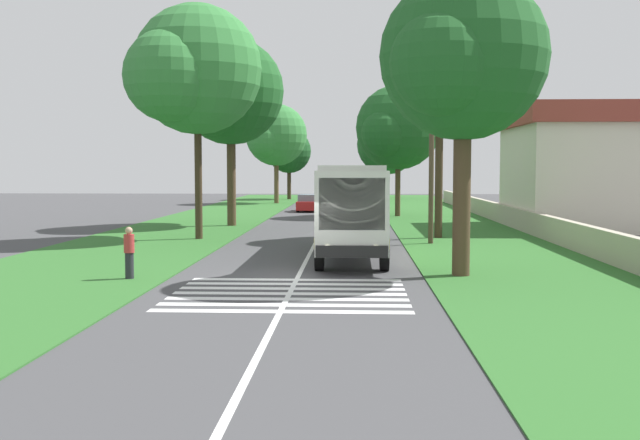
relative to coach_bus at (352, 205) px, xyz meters
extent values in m
plane|color=#424244|center=(-5.50, 1.80, -2.15)|extent=(160.00, 160.00, 0.00)
cube|color=#2D6628|center=(9.50, 10.00, -2.13)|extent=(120.00, 8.00, 0.04)
cube|color=#2D6628|center=(9.50, -6.40, -2.13)|extent=(120.00, 8.00, 0.04)
cube|color=silver|center=(9.50, 1.80, -2.14)|extent=(110.00, 0.16, 0.01)
cube|color=silver|center=(-0.03, 0.00, -0.05)|extent=(11.00, 2.50, 2.90)
cube|color=slate|center=(0.27, 0.00, 0.48)|extent=(9.68, 2.54, 0.85)
cube|color=slate|center=(-5.49, 0.00, 0.30)|extent=(0.08, 2.20, 1.74)
cube|color=#B29E19|center=(-0.03, 0.00, -1.05)|extent=(10.78, 2.53, 0.36)
cube|color=silver|center=(-0.03, 0.00, 1.49)|extent=(10.56, 2.30, 0.18)
cube|color=black|center=(-5.61, 0.00, -1.28)|extent=(0.16, 2.40, 0.40)
sphere|color=#F2EDCC|center=(-5.55, 0.80, -1.15)|extent=(0.24, 0.24, 0.24)
sphere|color=#F2EDCC|center=(-5.55, -0.81, -1.15)|extent=(0.24, 0.24, 0.24)
cylinder|color=black|center=(-3.93, 1.15, -1.60)|extent=(1.10, 0.32, 1.10)
cylinder|color=black|center=(3.47, 1.15, -1.60)|extent=(1.10, 0.32, 1.10)
cylinder|color=black|center=(-3.93, -1.15, -1.60)|extent=(1.10, 0.32, 1.10)
cylinder|color=black|center=(3.47, -1.15, -1.60)|extent=(1.10, 0.32, 1.10)
cube|color=silver|center=(-11.56, 1.80, -2.14)|extent=(0.45, 6.80, 0.01)
cube|color=silver|center=(-10.66, 1.80, -2.14)|extent=(0.45, 6.80, 0.01)
cube|color=silver|center=(-9.76, 1.80, -2.14)|extent=(0.45, 6.80, 0.01)
cube|color=silver|center=(-8.86, 1.80, -2.14)|extent=(0.45, 6.80, 0.01)
cube|color=silver|center=(-7.96, 1.80, -2.14)|extent=(0.45, 6.80, 0.01)
cube|color=silver|center=(-7.06, 1.80, -2.14)|extent=(0.45, 6.80, 0.01)
cube|color=silver|center=(-6.16, 1.80, -2.14)|extent=(0.45, 6.80, 0.01)
cube|color=#145933|center=(19.92, 0.01, -1.62)|extent=(4.30, 1.75, 0.70)
cube|color=slate|center=(19.82, 0.01, -0.99)|extent=(2.00, 1.61, 0.55)
cylinder|color=black|center=(18.57, 0.79, -1.83)|extent=(0.64, 0.22, 0.64)
cylinder|color=black|center=(21.27, 0.79, -1.83)|extent=(0.64, 0.22, 0.64)
cylinder|color=black|center=(18.57, -0.77, -1.83)|extent=(0.64, 0.22, 0.64)
cylinder|color=black|center=(21.27, -0.77, -1.83)|extent=(0.64, 0.22, 0.64)
cube|color=gold|center=(25.89, -0.14, -1.62)|extent=(4.30, 1.75, 0.70)
cube|color=slate|center=(25.79, -0.14, -0.99)|extent=(2.00, 1.61, 0.55)
cylinder|color=black|center=(24.54, 0.64, -1.83)|extent=(0.64, 0.22, 0.64)
cylinder|color=black|center=(27.24, 0.64, -1.83)|extent=(0.64, 0.22, 0.64)
cylinder|color=black|center=(24.54, -0.92, -1.83)|extent=(0.64, 0.22, 0.64)
cylinder|color=black|center=(27.24, -0.92, -1.83)|extent=(0.64, 0.22, 0.64)
cube|color=#B21E1E|center=(32.11, 3.73, -1.62)|extent=(4.30, 1.75, 0.70)
cube|color=slate|center=(32.01, 3.73, -0.99)|extent=(2.00, 1.61, 0.55)
cylinder|color=black|center=(30.76, 4.51, -1.83)|extent=(0.64, 0.22, 0.64)
cylinder|color=black|center=(33.46, 4.51, -1.83)|extent=(0.64, 0.22, 0.64)
cylinder|color=black|center=(30.76, 2.95, -1.83)|extent=(0.64, 0.22, 0.64)
cylinder|color=black|center=(33.46, 2.95, -1.83)|extent=(0.64, 0.22, 0.64)
cube|color=#BFB299|center=(41.07, 0.01, -0.67)|extent=(6.00, 2.10, 2.10)
cube|color=slate|center=(41.27, 0.01, -0.29)|extent=(5.04, 2.13, 0.70)
cube|color=slate|center=(38.10, 0.01, -0.46)|extent=(0.06, 1.76, 1.18)
cylinder|color=black|center=(39.17, 0.96, -1.77)|extent=(0.76, 0.24, 0.76)
cylinder|color=black|center=(42.97, 0.96, -1.77)|extent=(0.76, 0.24, 0.76)
cylinder|color=black|center=(39.17, -0.94, -1.77)|extent=(0.76, 0.24, 0.76)
cylinder|color=black|center=(42.97, -0.94, -1.77)|extent=(0.76, 0.24, 0.76)
cylinder|color=#3D2D1E|center=(55.54, 7.35, -0.04)|extent=(0.45, 0.45, 4.14)
sphere|color=#19471E|center=(55.54, 7.35, 3.42)|extent=(5.06, 5.06, 5.06)
sphere|color=#19471E|center=(57.06, 7.35, 3.04)|extent=(3.36, 3.36, 3.36)
sphere|color=#19471E|center=(54.27, 8.11, 3.04)|extent=(3.02, 3.02, 3.02)
cylinder|color=#4C3826|center=(16.11, 7.57, 1.15)|extent=(0.55, 0.55, 6.52)
sphere|color=#1E5623|center=(16.11, 7.57, 6.23)|extent=(6.61, 6.61, 6.61)
sphere|color=#1E5623|center=(18.09, 7.57, 5.73)|extent=(4.75, 4.75, 4.75)
sphere|color=#1E5623|center=(14.46, 8.56, 5.73)|extent=(4.70, 4.70, 4.70)
cylinder|color=brown|center=(45.74, 7.81, 0.50)|extent=(0.47, 0.47, 5.22)
sphere|color=#337A38|center=(45.74, 7.81, 4.83)|extent=(6.27, 6.27, 6.27)
sphere|color=#337A38|center=(47.62, 7.81, 4.36)|extent=(3.54, 3.54, 3.54)
sphere|color=#337A38|center=(44.17, 8.75, 4.36)|extent=(3.80, 3.80, 3.80)
cylinder|color=#3D2D1E|center=(7.33, 7.81, 1.27)|extent=(0.37, 0.37, 6.75)
sphere|color=#337A38|center=(7.33, 7.81, 6.43)|extent=(6.52, 6.52, 6.52)
sphere|color=#337A38|center=(9.29, 7.81, 5.95)|extent=(3.80, 3.80, 3.80)
sphere|color=#337A38|center=(5.70, 8.79, 5.95)|extent=(4.51, 4.51, 4.51)
cylinder|color=#4C3826|center=(-5.15, -3.66, 0.77)|extent=(0.59, 0.59, 5.76)
sphere|color=#1E5623|center=(-5.15, -3.66, 5.18)|extent=(5.56, 5.56, 5.56)
sphere|color=#1E5623|center=(-3.49, -3.66, 4.76)|extent=(4.07, 4.07, 4.07)
sphere|color=#1E5623|center=(-6.54, -2.83, 4.76)|extent=(3.38, 3.38, 3.38)
cylinder|color=brown|center=(58.30, -4.02, 0.11)|extent=(0.57, 0.57, 4.42)
sphere|color=#1E5623|center=(58.30, -4.02, 4.28)|extent=(7.14, 7.14, 7.14)
sphere|color=#1E5623|center=(60.45, -4.02, 3.75)|extent=(4.80, 4.80, 4.80)
sphere|color=#1E5623|center=(56.52, -2.95, 3.75)|extent=(4.27, 4.27, 4.27)
cylinder|color=#4C3826|center=(25.81, -3.36, 0.33)|extent=(0.39, 0.39, 4.88)
sphere|color=#1E5623|center=(25.81, -3.36, 4.51)|extent=(6.30, 6.30, 6.30)
sphere|color=#1E5623|center=(27.70, -3.36, 4.03)|extent=(4.48, 4.48, 4.48)
sphere|color=#1E5623|center=(24.23, -2.42, 4.03)|extent=(3.65, 3.65, 3.65)
cylinder|color=#3D2D1E|center=(8.46, -4.44, 1.24)|extent=(0.40, 0.40, 6.69)
sphere|color=#337A38|center=(8.46, -4.44, 5.92)|extent=(4.85, 4.85, 4.85)
sphere|color=#337A38|center=(9.92, -4.44, 5.56)|extent=(3.20, 3.20, 3.20)
sphere|color=#337A38|center=(7.25, -3.72, 5.56)|extent=(2.79, 2.79, 2.79)
cylinder|color=#473828|center=(5.48, -3.75, 1.49)|extent=(0.24, 0.24, 7.20)
cube|color=#3D3326|center=(5.48, -3.75, 4.49)|extent=(0.12, 1.40, 0.12)
cube|color=#B2A893|center=(14.50, -9.80, -1.50)|extent=(70.00, 0.40, 1.22)
cube|color=beige|center=(15.67, -14.65, 0.91)|extent=(9.96, 9.50, 6.11)
cube|color=brown|center=(15.67, -14.65, 4.56)|extent=(10.56, 10.10, 1.18)
cylinder|color=#26262D|center=(-6.39, 7.24, -1.68)|extent=(0.28, 0.28, 0.85)
cylinder|color=#B23333|center=(-6.39, 7.24, -0.96)|extent=(0.34, 0.34, 0.60)
sphere|color=tan|center=(-6.39, 7.24, -0.54)|extent=(0.24, 0.24, 0.24)
camera|label=1|loc=(-30.27, -0.05, 1.50)|focal=41.98mm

